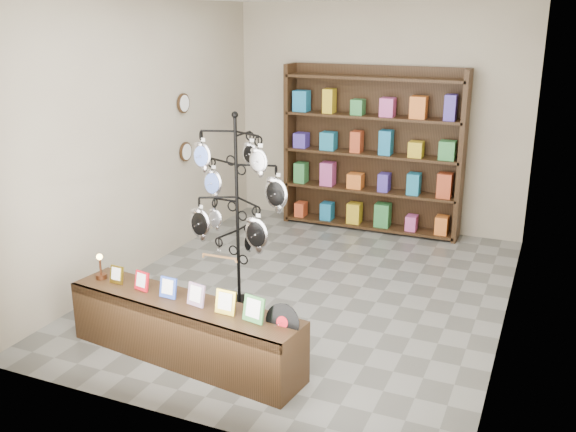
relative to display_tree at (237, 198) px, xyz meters
name	(u,v)px	position (x,y,z in m)	size (l,w,h in m)	color
ground	(308,290)	(0.52, 0.61, -1.14)	(5.00, 5.00, 0.00)	slate
room_envelope	(310,119)	(0.52, 0.61, 0.71)	(5.00, 5.00, 5.00)	#B1A78E
display_tree	(237,198)	(0.00, 0.00, 0.00)	(1.01, 0.87, 1.97)	black
front_shelf	(184,330)	(0.06, -1.13, -0.87)	(2.24, 0.74, 0.78)	black
back_shelving	(372,155)	(0.52, 2.91, -0.11)	(2.42, 0.36, 2.20)	black
wall_clocks	(185,128)	(-1.45, 1.41, 0.36)	(0.03, 0.24, 0.84)	black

